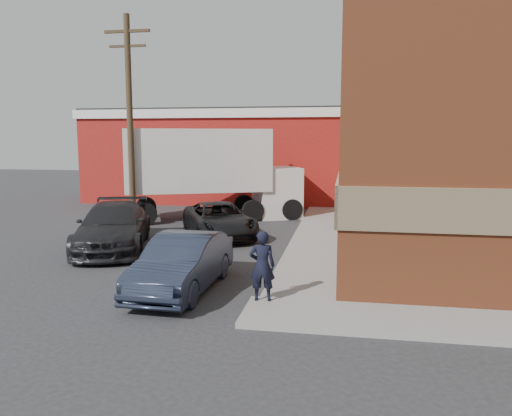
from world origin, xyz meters
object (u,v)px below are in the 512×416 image
at_px(warehouse, 225,155).
at_px(man, 262,266).
at_px(sedan, 183,263).
at_px(suv_b, 113,227).
at_px(utility_pole, 130,118).
at_px(box_truck, 215,168).
at_px(suv_a, 219,220).

relative_size(warehouse, man, 9.88).
bearing_deg(warehouse, sedan, -79.48).
bearing_deg(suv_b, utility_pole, 87.60).
xyz_separation_m(man, box_truck, (-4.32, 12.07, 1.53)).
bearing_deg(suv_a, sedan, -110.78).
xyz_separation_m(man, suv_b, (-6.12, 4.96, -0.14)).
relative_size(utility_pole, suv_a, 1.86).
relative_size(suv_a, suv_b, 0.87).
xyz_separation_m(sedan, box_truck, (-2.14, 11.32, 1.76)).
height_order(sedan, suv_a, sedan).
xyz_separation_m(warehouse, sedan, (3.62, -19.50, -2.10)).
relative_size(man, suv_b, 0.30).
bearing_deg(sedan, warehouse, 102.51).
height_order(warehouse, sedan, warehouse).
bearing_deg(man, suv_b, -45.14).
height_order(utility_pole, box_truck, utility_pole).
xyz_separation_m(warehouse, suv_a, (2.76, -12.44, -2.14)).
xyz_separation_m(warehouse, box_truck, (1.48, -8.18, -0.34)).
bearing_deg(utility_pole, sedan, -58.94).
bearing_deg(box_truck, utility_pole, -159.21).
relative_size(sedan, suv_b, 0.79).
bearing_deg(suv_b, suv_a, 25.03).
relative_size(man, suv_a, 0.34).
distance_m(man, box_truck, 12.91).
bearing_deg(suv_a, box_truck, 78.93).
xyz_separation_m(man, suv_a, (-3.04, 7.81, -0.27)).
bearing_deg(suv_b, box_truck, 58.00).
xyz_separation_m(utility_pole, sedan, (5.12, -8.50, -4.03)).
height_order(warehouse, suv_b, warehouse).
bearing_deg(suv_a, man, -96.45).
bearing_deg(suv_b, man, -56.79).
relative_size(man, box_truck, 0.18).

